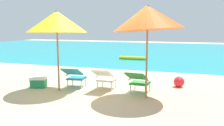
{
  "coord_description": "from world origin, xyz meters",
  "views": [
    {
      "loc": [
        2.25,
        -6.42,
        1.87
      ],
      "look_at": [
        0.0,
        0.52,
        0.75
      ],
      "focal_mm": 38.15,
      "sensor_mm": 36.0,
      "label": 1
    }
  ],
  "objects_px": {
    "beach_umbrella_left": "(57,22)",
    "lounge_chair_left": "(75,75)",
    "beach_umbrella_right": "(148,18)",
    "lounge_chair_right": "(138,80)",
    "swim_buoy": "(133,58)",
    "beach_ball": "(179,82)",
    "lounge_chair_center": "(105,77)",
    "cooler_box": "(39,82)"
  },
  "relations": [
    {
      "from": "lounge_chair_center",
      "to": "lounge_chair_right",
      "type": "bearing_deg",
      "value": -5.93
    },
    {
      "from": "lounge_chair_left",
      "to": "cooler_box",
      "type": "height_order",
      "value": "lounge_chair_left"
    },
    {
      "from": "lounge_chair_right",
      "to": "beach_ball",
      "type": "height_order",
      "value": "lounge_chair_right"
    },
    {
      "from": "lounge_chair_right",
      "to": "beach_umbrella_right",
      "type": "bearing_deg",
      "value": -49.16
    },
    {
      "from": "swim_buoy",
      "to": "beach_ball",
      "type": "distance_m",
      "value": 6.33
    },
    {
      "from": "beach_umbrella_right",
      "to": "lounge_chair_center",
      "type": "bearing_deg",
      "value": 161.96
    },
    {
      "from": "beach_ball",
      "to": "cooler_box",
      "type": "xyz_separation_m",
      "value": [
        -4.14,
        -1.4,
        -0.0
      ]
    },
    {
      "from": "swim_buoy",
      "to": "beach_umbrella_left",
      "type": "xyz_separation_m",
      "value": [
        -0.57,
        -7.2,
        1.9
      ]
    },
    {
      "from": "cooler_box",
      "to": "lounge_chair_center",
      "type": "bearing_deg",
      "value": 8.94
    },
    {
      "from": "lounge_chair_left",
      "to": "cooler_box",
      "type": "bearing_deg",
      "value": -167.29
    },
    {
      "from": "beach_umbrella_right",
      "to": "beach_ball",
      "type": "bearing_deg",
      "value": 62.67
    },
    {
      "from": "swim_buoy",
      "to": "lounge_chair_center",
      "type": "bearing_deg",
      "value": -84.02
    },
    {
      "from": "swim_buoy",
      "to": "beach_umbrella_left",
      "type": "distance_m",
      "value": 7.47
    },
    {
      "from": "swim_buoy",
      "to": "lounge_chair_right",
      "type": "distance_m",
      "value": 7.09
    },
    {
      "from": "lounge_chair_center",
      "to": "lounge_chair_right",
      "type": "height_order",
      "value": "same"
    },
    {
      "from": "swim_buoy",
      "to": "lounge_chair_right",
      "type": "height_order",
      "value": "lounge_chair_right"
    },
    {
      "from": "lounge_chair_center",
      "to": "beach_umbrella_right",
      "type": "xyz_separation_m",
      "value": [
        1.3,
        -0.42,
        1.68
      ]
    },
    {
      "from": "lounge_chair_center",
      "to": "beach_umbrella_left",
      "type": "distance_m",
      "value": 2.09
    },
    {
      "from": "lounge_chair_left",
      "to": "beach_umbrella_right",
      "type": "relative_size",
      "value": 0.37
    },
    {
      "from": "beach_umbrella_right",
      "to": "beach_ball",
      "type": "height_order",
      "value": "beach_umbrella_right"
    },
    {
      "from": "lounge_chair_left",
      "to": "beach_umbrella_left",
      "type": "xyz_separation_m",
      "value": [
        -0.33,
        -0.37,
        1.6
      ]
    },
    {
      "from": "beach_umbrella_left",
      "to": "beach_ball",
      "type": "xyz_separation_m",
      "value": [
        3.35,
        1.51,
        -1.84
      ]
    },
    {
      "from": "lounge_chair_left",
      "to": "beach_umbrella_right",
      "type": "height_order",
      "value": "beach_umbrella_right"
    },
    {
      "from": "beach_umbrella_right",
      "to": "lounge_chair_right",
      "type": "bearing_deg",
      "value": 130.84
    },
    {
      "from": "lounge_chair_right",
      "to": "lounge_chair_left",
      "type": "bearing_deg",
      "value": 179.01
    },
    {
      "from": "lounge_chair_left",
      "to": "beach_umbrella_left",
      "type": "height_order",
      "value": "beach_umbrella_left"
    },
    {
      "from": "lounge_chair_right",
      "to": "beach_umbrella_right",
      "type": "height_order",
      "value": "beach_umbrella_right"
    },
    {
      "from": "swim_buoy",
      "to": "lounge_chair_right",
      "type": "bearing_deg",
      "value": -75.83
    },
    {
      "from": "beach_umbrella_right",
      "to": "beach_ball",
      "type": "relative_size",
      "value": 7.46
    },
    {
      "from": "lounge_chair_right",
      "to": "beach_umbrella_left",
      "type": "distance_m",
      "value": 2.82
    },
    {
      "from": "lounge_chair_right",
      "to": "beach_ball",
      "type": "bearing_deg",
      "value": 48.4
    },
    {
      "from": "swim_buoy",
      "to": "beach_umbrella_left",
      "type": "bearing_deg",
      "value": -94.53
    },
    {
      "from": "swim_buoy",
      "to": "lounge_chair_left",
      "type": "distance_m",
      "value": 6.84
    },
    {
      "from": "lounge_chair_center",
      "to": "cooler_box",
      "type": "distance_m",
      "value": 2.1
    },
    {
      "from": "lounge_chair_left",
      "to": "lounge_chair_right",
      "type": "distance_m",
      "value": 1.97
    },
    {
      "from": "beach_ball",
      "to": "beach_umbrella_left",
      "type": "bearing_deg",
      "value": -155.68
    },
    {
      "from": "lounge_chair_center",
      "to": "beach_ball",
      "type": "bearing_deg",
      "value": 27.36
    },
    {
      "from": "beach_umbrella_right",
      "to": "beach_umbrella_left",
      "type": "bearing_deg",
      "value": -179.58
    },
    {
      "from": "lounge_chair_right",
      "to": "cooler_box",
      "type": "relative_size",
      "value": 1.71
    },
    {
      "from": "beach_umbrella_left",
      "to": "lounge_chair_left",
      "type": "bearing_deg",
      "value": 47.99
    },
    {
      "from": "swim_buoy",
      "to": "lounge_chair_left",
      "type": "height_order",
      "value": "lounge_chair_left"
    },
    {
      "from": "lounge_chair_center",
      "to": "beach_ball",
      "type": "relative_size",
      "value": 2.67
    }
  ]
}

